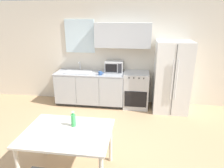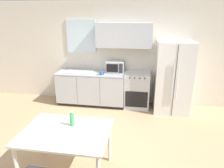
{
  "view_description": "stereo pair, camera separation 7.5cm",
  "coord_description": "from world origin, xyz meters",
  "px_view_note": "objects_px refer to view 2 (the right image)",
  "views": [
    {
      "loc": [
        0.78,
        -3.12,
        2.31
      ],
      "look_at": [
        0.27,
        0.54,
        1.05
      ],
      "focal_mm": 32.0,
      "sensor_mm": 36.0,
      "label": 1
    },
    {
      "loc": [
        0.86,
        -3.11,
        2.31
      ],
      "look_at": [
        0.27,
        0.54,
        1.05
      ],
      "focal_mm": 32.0,
      "sensor_mm": 36.0,
      "label": 2
    }
  ],
  "objects_px": {
    "oven_range": "(137,90)",
    "microwave": "(115,67)",
    "refrigerator": "(173,77)",
    "coffee_mug": "(101,73)",
    "drink_bottle": "(72,119)",
    "dining_table": "(66,137)"
  },
  "relations": [
    {
      "from": "refrigerator",
      "to": "dining_table",
      "type": "xyz_separation_m",
      "value": [
        -1.78,
        -2.55,
        -0.22
      ]
    },
    {
      "from": "microwave",
      "to": "coffee_mug",
      "type": "bearing_deg",
      "value": -135.6
    },
    {
      "from": "coffee_mug",
      "to": "drink_bottle",
      "type": "relative_size",
      "value": 0.54
    },
    {
      "from": "oven_range",
      "to": "dining_table",
      "type": "relative_size",
      "value": 0.75
    },
    {
      "from": "microwave",
      "to": "oven_range",
      "type": "bearing_deg",
      "value": -11.99
    },
    {
      "from": "coffee_mug",
      "to": "dining_table",
      "type": "distance_m",
      "value": 2.46
    },
    {
      "from": "refrigerator",
      "to": "dining_table",
      "type": "height_order",
      "value": "refrigerator"
    },
    {
      "from": "microwave",
      "to": "coffee_mug",
      "type": "height_order",
      "value": "microwave"
    },
    {
      "from": "coffee_mug",
      "to": "refrigerator",
      "type": "bearing_deg",
      "value": 3.51
    },
    {
      "from": "oven_range",
      "to": "coffee_mug",
      "type": "height_order",
      "value": "coffee_mug"
    },
    {
      "from": "oven_range",
      "to": "dining_table",
      "type": "xyz_separation_m",
      "value": [
        -0.92,
        -2.62,
        0.19
      ]
    },
    {
      "from": "microwave",
      "to": "drink_bottle",
      "type": "xyz_separation_m",
      "value": [
        -0.27,
        -2.58,
        -0.18
      ]
    },
    {
      "from": "drink_bottle",
      "to": "oven_range",
      "type": "bearing_deg",
      "value": 70.34
    },
    {
      "from": "refrigerator",
      "to": "coffee_mug",
      "type": "height_order",
      "value": "refrigerator"
    },
    {
      "from": "oven_range",
      "to": "microwave",
      "type": "height_order",
      "value": "microwave"
    },
    {
      "from": "dining_table",
      "to": "drink_bottle",
      "type": "relative_size",
      "value": 5.26
    },
    {
      "from": "oven_range",
      "to": "microwave",
      "type": "distance_m",
      "value": 0.84
    },
    {
      "from": "oven_range",
      "to": "dining_table",
      "type": "bearing_deg",
      "value": -109.32
    },
    {
      "from": "microwave",
      "to": "refrigerator",
      "type": "bearing_deg",
      "value": -7.53
    },
    {
      "from": "coffee_mug",
      "to": "drink_bottle",
      "type": "bearing_deg",
      "value": -89.08
    },
    {
      "from": "refrigerator",
      "to": "coffee_mug",
      "type": "relative_size",
      "value": 13.82
    },
    {
      "from": "oven_range",
      "to": "refrigerator",
      "type": "distance_m",
      "value": 0.96
    }
  ]
}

